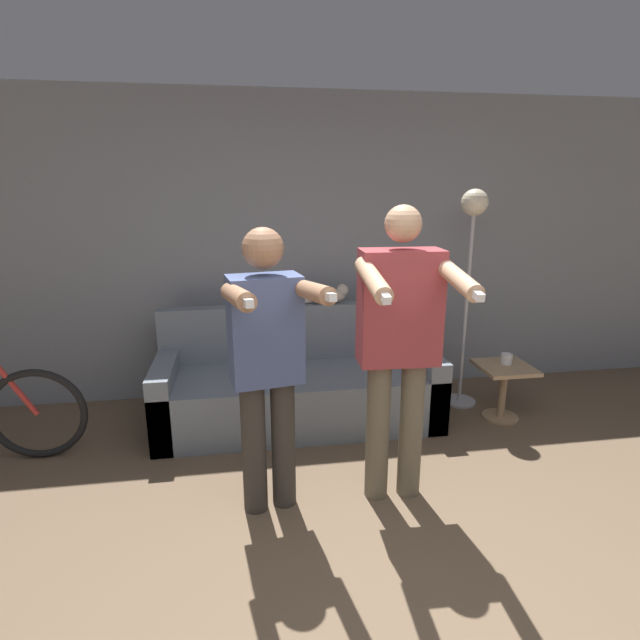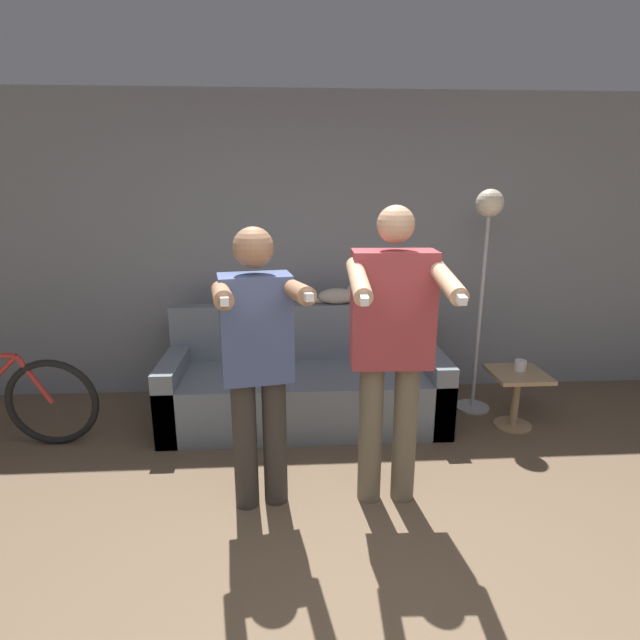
# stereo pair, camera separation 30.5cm
# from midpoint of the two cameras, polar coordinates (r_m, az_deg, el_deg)

# --- Properties ---
(wall_back) EXTENTS (10.00, 0.05, 2.60)m
(wall_back) POSITION_cam_midpoint_polar(r_m,az_deg,el_deg) (4.42, -3.16, 8.07)
(wall_back) COLOR gray
(wall_back) RESTS_ON ground_plane
(couch) EXTENTS (2.19, 0.82, 0.89)m
(couch) POSITION_cam_midpoint_polar(r_m,az_deg,el_deg) (4.03, -4.68, -7.67)
(couch) COLOR slate
(couch) RESTS_ON ground_plane
(person_left) EXTENTS (0.54, 0.73, 1.64)m
(person_left) POSITION_cam_midpoint_polar(r_m,az_deg,el_deg) (2.75, -9.26, -4.23)
(person_left) COLOR #38332D
(person_left) RESTS_ON ground_plane
(person_right) EXTENTS (0.54, 0.69, 1.75)m
(person_right) POSITION_cam_midpoint_polar(r_m,az_deg,el_deg) (2.82, 6.01, -2.12)
(person_right) COLOR #6B604C
(person_right) RESTS_ON ground_plane
(cat) EXTENTS (0.43, 0.14, 0.16)m
(cat) POSITION_cam_midpoint_polar(r_m,az_deg,el_deg) (4.13, -1.20, 2.83)
(cat) COLOR #B7AD9E
(cat) RESTS_ON couch
(floor_lamp) EXTENTS (0.28, 0.28, 1.82)m
(floor_lamp) POSITION_cam_midpoint_polar(r_m,az_deg,el_deg) (4.20, 14.93, 8.43)
(floor_lamp) COLOR #B2B2B7
(floor_lamp) RESTS_ON ground_plane
(side_table) EXTENTS (0.41, 0.41, 0.45)m
(side_table) POSITION_cam_midpoint_polar(r_m,az_deg,el_deg) (4.25, 18.34, -6.66)
(side_table) COLOR #A38460
(side_table) RESTS_ON ground_plane
(cup) EXTENTS (0.09, 0.09, 0.08)m
(cup) POSITION_cam_midpoint_polar(r_m,az_deg,el_deg) (4.24, 18.65, -4.26)
(cup) COLOR white
(cup) RESTS_ON side_table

